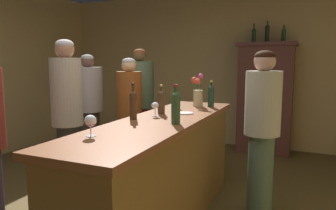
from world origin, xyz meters
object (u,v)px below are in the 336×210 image
Objects in this scene: display_cabinet at (265,96)px; display_bottle_midleft at (267,33)px; wine_bottle_syrah at (211,95)px; wine_glass_mid at (155,106)px; wine_bottle_malbec at (176,106)px; patron_by_cabinet at (67,116)px; display_bottle_left at (254,35)px; bartender at (262,126)px; patron_redhead at (89,109)px; patron_tall at (140,104)px; wine_glass_front at (90,122)px; bar_counter at (162,172)px; patron_in_grey at (130,114)px; cheese_plate at (185,113)px; wine_glass_rear at (177,98)px; wine_bottle_rose at (161,101)px; display_bottle_center at (284,34)px; wine_bottle_merlot at (133,104)px; flower_arrangement at (198,93)px.

display_bottle_midleft is at bearing 180.00° from display_cabinet.
wine_glass_mid is (-0.31, -0.80, -0.04)m from wine_bottle_syrah.
patron_by_cabinet is (-1.20, 0.10, -0.18)m from wine_bottle_malbec.
bartender is (0.45, -2.30, -1.04)m from display_bottle_left.
display_cabinet reaches higher than patron_redhead.
display_bottle_midleft is 2.35m from patron_tall.
display_bottle_left is 2.21m from patron_tall.
display_bottle_midleft is (-0.01, 0.00, 1.02)m from display_cabinet.
patron_redhead reaches higher than wine_glass_front.
bar_counter is at bearing -100.89° from display_bottle_midleft.
display_cabinet is at bearing 117.36° from patron_in_grey.
wine_bottle_syrah reaches higher than wine_glass_front.
wine_glass_front is at bearing -6.08° from patron_in_grey.
wine_glass_rear is at bearing 123.55° from cheese_plate.
display_bottle_midleft is at bearing 41.15° from patron_by_cabinet.
display_bottle_midleft is at bearing 80.67° from patron_tall.
patron_by_cabinet is at bearing -169.67° from wine_glass_mid.
display_bottle_midleft is at bearing 76.31° from wine_glass_mid.
wine_bottle_malbec reaches higher than wine_glass_front.
patron_tall is (-1.05, 1.03, -0.09)m from cheese_plate.
patron_by_cabinet reaches higher than cheese_plate.
patron_redhead is (-1.36, 1.74, -0.23)m from wine_glass_front.
wine_bottle_syrah is 0.86m from wine_glass_mid.
wine_glass_mid is 0.08× the size of patron_redhead.
cheese_plate is 0.46× the size of display_bottle_midleft.
display_bottle_center is (0.92, 2.58, 0.81)m from wine_bottle_rose.
wine_bottle_syrah is 2.13m from display_bottle_midleft.
patron_by_cabinet is (-1.57, -2.90, 0.02)m from display_cabinet.
cheese_plate is at bearing 76.07° from bar_counter.
patron_in_grey is (-1.16, -2.00, -1.08)m from display_bottle_left.
wine_bottle_merlot is at bearing -111.78° from wine_bottle_syrah.
patron_in_grey is 0.92× the size of patron_tall.
patron_by_cabinet reaches higher than wine_glass_rear.
display_cabinet reaches higher than wine_glass_rear.
wine_bottle_malbec is at bearing -81.50° from flower_arrangement.
wine_glass_front is 2.22m from patron_redhead.
wine_glass_rear is 0.50× the size of display_bottle_left.
wine_bottle_merlot is at bearing -109.01° from display_bottle_center.
bar_counter is 16.07× the size of cheese_plate.
cheese_plate reaches higher than bar_counter.
cheese_plate is (0.21, 0.24, -0.09)m from wine_glass_mid.
bartender is at bearing -84.14° from display_cabinet.
wine_bottle_malbec reaches higher than wine_bottle_merlot.
wine_bottle_merlot is 0.86× the size of flower_arrangement.
display_cabinet is at bearing 79.34° from cheese_plate.
display_bottle_midleft is (0.35, 3.00, 0.82)m from wine_bottle_malbec.
display_bottle_midleft is (0.67, 2.73, 0.87)m from wine_glass_mid.
wine_glass_rear reaches higher than wine_glass_mid.
wine_bottle_malbec is at bearing 60.38° from wine_glass_front.
cheese_plate is at bearing -100.45° from display_bottle_midleft.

